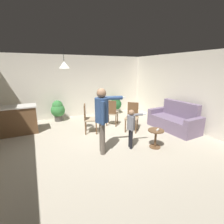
# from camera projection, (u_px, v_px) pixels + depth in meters

# --- Properties ---
(ground) EXTENTS (7.68, 7.68, 0.00)m
(ground) POSITION_uv_depth(u_px,v_px,m) (107.00, 142.00, 5.03)
(ground) COLOR #B2A893
(wall_back) EXTENTS (6.40, 0.10, 2.70)m
(wall_back) POSITION_uv_depth(u_px,v_px,m) (78.00, 86.00, 7.46)
(wall_back) COLOR silver
(wall_back) RESTS_ON ground
(wall_right) EXTENTS (0.10, 6.40, 2.70)m
(wall_right) POSITION_uv_depth(u_px,v_px,m) (188.00, 91.00, 6.02)
(wall_right) COLOR silver
(wall_right) RESTS_ON ground
(couch_floral) EXTENTS (0.96, 1.85, 1.00)m
(couch_floral) POSITION_uv_depth(u_px,v_px,m) (175.00, 121.00, 5.96)
(couch_floral) COLOR slate
(couch_floral) RESTS_ON ground
(kitchen_counter) EXTENTS (1.26, 0.66, 0.95)m
(kitchen_counter) POSITION_uv_depth(u_px,v_px,m) (17.00, 120.00, 5.54)
(kitchen_counter) COLOR brown
(kitchen_counter) RESTS_ON ground
(side_table_by_couch) EXTENTS (0.44, 0.44, 0.52)m
(side_table_by_couch) POSITION_uv_depth(u_px,v_px,m) (156.00, 136.00, 4.60)
(side_table_by_couch) COLOR brown
(side_table_by_couch) RESTS_ON ground
(person_adult) EXTENTS (0.87, 0.48, 1.70)m
(person_adult) POSITION_uv_depth(u_px,v_px,m) (102.00, 114.00, 4.12)
(person_adult) COLOR #60564C
(person_adult) RESTS_ON ground
(person_child) EXTENTS (0.60, 0.31, 1.10)m
(person_child) POSITION_uv_depth(u_px,v_px,m) (131.00, 125.00, 4.49)
(person_child) COLOR black
(person_child) RESTS_ON ground
(dining_chair_by_counter) EXTENTS (0.59, 0.59, 1.00)m
(dining_chair_by_counter) POSITION_uv_depth(u_px,v_px,m) (132.00, 116.00, 5.80)
(dining_chair_by_counter) COLOR brown
(dining_chair_by_counter) RESTS_ON ground
(dining_chair_near_wall) EXTENTS (0.59, 0.59, 1.00)m
(dining_chair_near_wall) POSITION_uv_depth(u_px,v_px,m) (112.00, 112.00, 6.30)
(dining_chair_near_wall) COLOR brown
(dining_chair_near_wall) RESTS_ON ground
(dining_chair_centre_back) EXTENTS (0.53, 0.53, 1.00)m
(dining_chair_centre_back) POSITION_uv_depth(u_px,v_px,m) (88.00, 117.00, 5.59)
(dining_chair_centre_back) COLOR brown
(dining_chair_centre_back) RESTS_ON ground
(potted_plant_corner) EXTENTS (0.57, 0.57, 0.87)m
(potted_plant_corner) POSITION_uv_depth(u_px,v_px,m) (58.00, 110.00, 6.88)
(potted_plant_corner) COLOR #4C4742
(potted_plant_corner) RESTS_ON ground
(potted_plant_by_wall) EXTENTS (0.56, 0.56, 0.86)m
(potted_plant_by_wall) POSITION_uv_depth(u_px,v_px,m) (116.00, 104.00, 8.04)
(potted_plant_by_wall) COLOR #B7B2AD
(potted_plant_by_wall) RESTS_ON ground
(spare_remote_on_table) EXTENTS (0.13, 0.10, 0.04)m
(spare_remote_on_table) POSITION_uv_depth(u_px,v_px,m) (158.00, 130.00, 4.51)
(spare_remote_on_table) COLOR white
(spare_remote_on_table) RESTS_ON side_table_by_couch
(ceiling_light_pendant) EXTENTS (0.32, 0.32, 0.55)m
(ceiling_light_pendant) POSITION_uv_depth(u_px,v_px,m) (64.00, 65.00, 4.77)
(ceiling_light_pendant) COLOR silver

